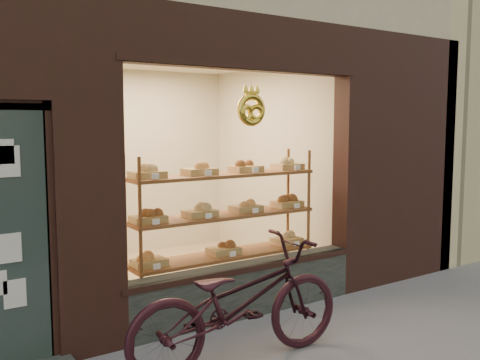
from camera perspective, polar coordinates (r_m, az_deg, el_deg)
neighbor_right at (r=14.78m, az=23.87°, el=15.31°), size 12.00×7.00×9.00m
display_shelf at (r=5.94m, az=-1.76°, el=-5.05°), size 2.20×0.45×1.70m
bicycle at (r=4.58m, az=-0.14°, el=-12.95°), size 2.03×0.83×1.05m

